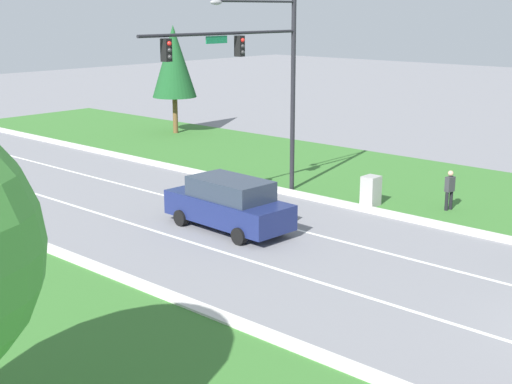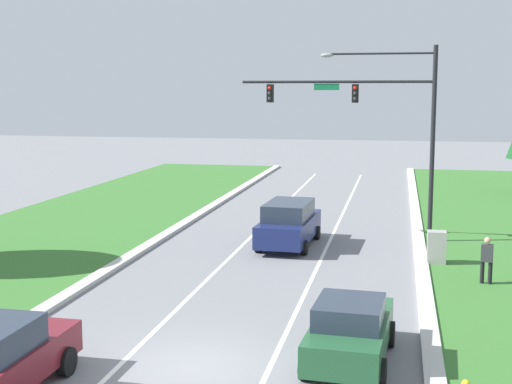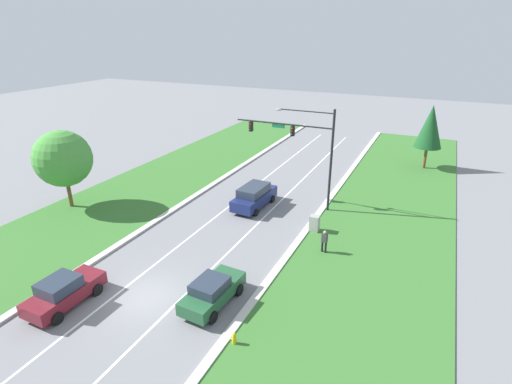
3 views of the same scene
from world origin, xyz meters
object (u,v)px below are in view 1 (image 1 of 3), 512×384
(pedestrian, at_px, (450,189))
(conifer_near_right_tree, at_px, (174,62))
(navy_suv, at_px, (229,204))
(traffic_signal_mast, at_px, (257,66))
(utility_cabinet, at_px, (371,192))

(pedestrian, distance_m, conifer_near_right_tree, 22.65)
(conifer_near_right_tree, bearing_deg, navy_suv, -126.40)
(traffic_signal_mast, bearing_deg, utility_cabinet, -58.94)
(pedestrian, relative_size, conifer_near_right_tree, 0.24)
(navy_suv, relative_size, conifer_near_right_tree, 0.75)
(pedestrian, bearing_deg, utility_cabinet, -48.24)
(traffic_signal_mast, height_order, pedestrian, traffic_signal_mast)
(traffic_signal_mast, relative_size, conifer_near_right_tree, 1.23)
(traffic_signal_mast, distance_m, pedestrian, 9.14)
(navy_suv, height_order, conifer_near_right_tree, conifer_near_right_tree)
(navy_suv, bearing_deg, conifer_near_right_tree, 56.35)
(pedestrian, bearing_deg, navy_suv, -20.71)
(pedestrian, bearing_deg, traffic_signal_mast, -47.31)
(traffic_signal_mast, distance_m, utility_cabinet, 6.89)
(utility_cabinet, height_order, pedestrian, pedestrian)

